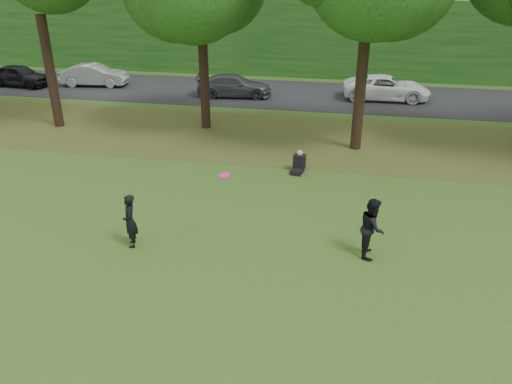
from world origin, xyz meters
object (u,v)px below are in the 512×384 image
(player_right, at_px, (372,227))
(seated_person, at_px, (299,164))
(player_left, at_px, (130,221))
(frisbee, at_px, (225,175))

(player_right, height_order, seated_person, player_right)
(player_right, relative_size, seated_person, 2.01)
(player_right, distance_m, seated_person, 6.03)
(player_left, bearing_deg, seated_person, 124.06)
(player_left, distance_m, player_right, 6.56)
(frisbee, bearing_deg, seated_person, 77.53)
(frisbee, xyz_separation_m, seated_person, (1.32, 5.95, -1.93))
(player_left, relative_size, seated_person, 1.85)
(player_right, relative_size, frisbee, 4.38)
(player_left, xyz_separation_m, frisbee, (2.65, 0.25, 1.47))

